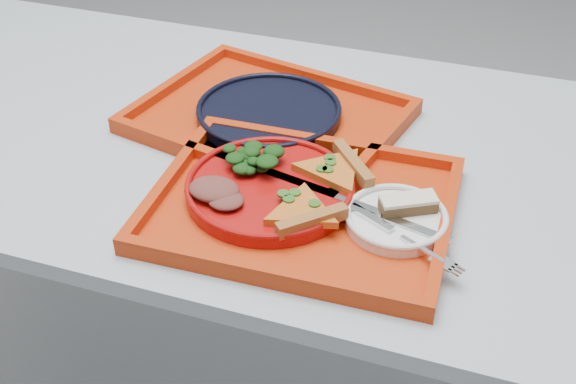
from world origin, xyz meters
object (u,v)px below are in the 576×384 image
at_px(tray_main, 302,208).
at_px(navy_plate, 269,113).
at_px(tray_far, 269,120).
at_px(dessert_bar, 408,204).
at_px(dinner_plate, 270,190).

relative_size(tray_main, navy_plate, 1.73).
relative_size(tray_far, dessert_bar, 5.08).
xyz_separation_m(dinner_plate, dessert_bar, (0.21, 0.01, 0.02)).
distance_m(tray_main, dinner_plate, 0.06).
bearing_deg(tray_main, dessert_bar, 6.32).
height_order(tray_main, navy_plate, navy_plate).
bearing_deg(navy_plate, dessert_bar, -35.22).
height_order(tray_far, navy_plate, navy_plate).
bearing_deg(dinner_plate, dessert_bar, 3.16).
relative_size(tray_main, dessert_bar, 5.08).
bearing_deg(tray_far, navy_plate, 0.00).
relative_size(tray_far, dinner_plate, 1.73).
bearing_deg(navy_plate, tray_far, 0.00).
bearing_deg(dessert_bar, dinner_plate, 154.04).
bearing_deg(dinner_plate, tray_far, 110.20).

